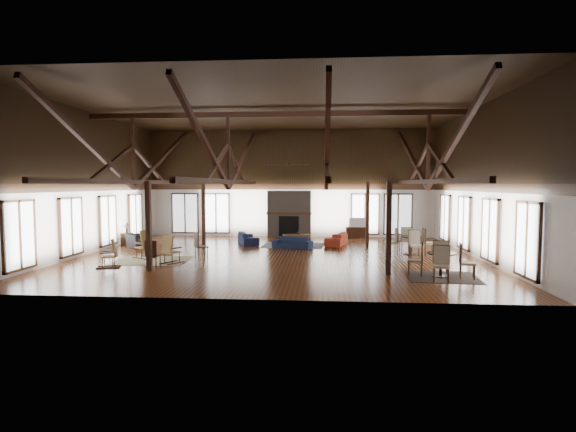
# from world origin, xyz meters

# --- Properties ---
(floor) EXTENTS (16.00, 16.00, 0.00)m
(floor) POSITION_xyz_m (0.00, 0.00, 0.00)
(floor) COLOR #603414
(floor) RESTS_ON ground
(ceiling) EXTENTS (16.00, 14.00, 0.02)m
(ceiling) POSITION_xyz_m (0.00, 0.00, 6.00)
(ceiling) COLOR black
(ceiling) RESTS_ON wall_back
(wall_back) EXTENTS (16.00, 0.02, 6.00)m
(wall_back) POSITION_xyz_m (0.00, 7.00, 3.00)
(wall_back) COLOR silver
(wall_back) RESTS_ON floor
(wall_front) EXTENTS (16.00, 0.02, 6.00)m
(wall_front) POSITION_xyz_m (0.00, -7.00, 3.00)
(wall_front) COLOR silver
(wall_front) RESTS_ON floor
(wall_left) EXTENTS (0.02, 14.00, 6.00)m
(wall_left) POSITION_xyz_m (-8.00, 0.00, 3.00)
(wall_left) COLOR silver
(wall_left) RESTS_ON floor
(wall_right) EXTENTS (0.02, 14.00, 6.00)m
(wall_right) POSITION_xyz_m (8.00, 0.00, 3.00)
(wall_right) COLOR silver
(wall_right) RESTS_ON floor
(roof_truss) EXTENTS (15.60, 14.07, 3.14)m
(roof_truss) POSITION_xyz_m (0.00, 0.00, 4.03)
(roof_truss) COLOR black
(roof_truss) RESTS_ON wall_back
(post_grid) EXTENTS (8.16, 7.16, 3.05)m
(post_grid) POSITION_xyz_m (0.00, 0.00, 1.52)
(post_grid) COLOR black
(post_grid) RESTS_ON floor
(fireplace) EXTENTS (2.50, 0.69, 2.60)m
(fireplace) POSITION_xyz_m (0.00, 6.67, 1.29)
(fireplace) COLOR #62574A
(fireplace) RESTS_ON floor
(ceiling_fan) EXTENTS (1.60, 1.60, 0.75)m
(ceiling_fan) POSITION_xyz_m (0.50, -1.00, 3.73)
(ceiling_fan) COLOR black
(ceiling_fan) RESTS_ON roof_truss
(sofa_navy_front) EXTENTS (1.91, 1.20, 0.52)m
(sofa_navy_front) POSITION_xyz_m (0.48, 2.28, 0.26)
(sofa_navy_front) COLOR #141E39
(sofa_navy_front) RESTS_ON floor
(sofa_navy_left) EXTENTS (2.10, 1.36, 0.57)m
(sofa_navy_left) POSITION_xyz_m (-1.82, 3.69, 0.29)
(sofa_navy_left) COLOR #151D3B
(sofa_navy_left) RESTS_ON floor
(sofa_orange) EXTENTS (2.11, 1.22, 0.58)m
(sofa_orange) POSITION_xyz_m (2.53, 3.74, 0.29)
(sofa_orange) COLOR #9F321E
(sofa_orange) RESTS_ON floor
(coffee_table) EXTENTS (1.41, 0.89, 0.50)m
(coffee_table) POSITION_xyz_m (0.60, 3.51, 0.44)
(coffee_table) COLOR #5C2E1B
(coffee_table) RESTS_ON floor
(vase) EXTENTS (0.22, 0.22, 0.19)m
(vase) POSITION_xyz_m (0.70, 3.57, 0.60)
(vase) COLOR #B2B2B2
(vase) RESTS_ON coffee_table
(armchair) EXTENTS (1.22, 1.26, 0.62)m
(armchair) POSITION_xyz_m (-6.72, 2.08, 0.31)
(armchair) COLOR #2A2A2C
(armchair) RESTS_ON floor
(side_table_lamp) EXTENTS (0.44, 0.44, 1.14)m
(side_table_lamp) POSITION_xyz_m (-7.60, 2.75, 0.43)
(side_table_lamp) COLOR black
(side_table_lamp) RESTS_ON floor
(rocking_chair_a) EXTENTS (1.00, 0.88, 1.14)m
(rocking_chair_a) POSITION_xyz_m (-5.17, -1.00, 0.54)
(rocking_chair_a) COLOR olive
(rocking_chair_a) RESTS_ON floor
(rocking_chair_b) EXTENTS (0.80, 0.96, 1.09)m
(rocking_chair_b) POSITION_xyz_m (-3.77, -2.12, 0.51)
(rocking_chair_b) COLOR olive
(rocking_chair_b) RESTS_ON floor
(rocking_chair_c) EXTENTS (0.88, 0.63, 1.01)m
(rocking_chair_c) POSITION_xyz_m (-5.59, -2.98, 0.48)
(rocking_chair_c) COLOR olive
(rocking_chair_c) RESTS_ON floor
(side_chair_a) EXTENTS (0.63, 0.63, 1.07)m
(side_chair_a) POSITION_xyz_m (-2.99, -0.97, 0.62)
(side_chair_a) COLOR black
(side_chair_a) RESTS_ON floor
(side_chair_b) EXTENTS (0.45, 0.45, 1.01)m
(side_chair_b) POSITION_xyz_m (-4.05, -3.13, 0.59)
(side_chair_b) COLOR black
(side_chair_b) RESTS_ON floor
(cafe_table_near) EXTENTS (2.12, 2.12, 1.08)m
(cafe_table_near) POSITION_xyz_m (5.61, -3.76, 0.54)
(cafe_table_near) COLOR black
(cafe_table_near) RESTS_ON floor
(cafe_table_far) EXTENTS (2.10, 2.10, 1.09)m
(cafe_table_far) POSITION_xyz_m (5.53, 0.85, 0.54)
(cafe_table_far) COLOR black
(cafe_table_far) RESTS_ON floor
(cup_near) EXTENTS (0.16, 0.16, 0.10)m
(cup_near) POSITION_xyz_m (5.67, -3.81, 0.83)
(cup_near) COLOR #B2B2B2
(cup_near) RESTS_ON cafe_table_near
(cup_far) EXTENTS (0.18, 0.18, 0.11)m
(cup_far) POSITION_xyz_m (5.59, 0.82, 0.84)
(cup_far) COLOR #B2B2B2
(cup_far) RESTS_ON cafe_table_far
(tv_console) EXTENTS (1.18, 0.44, 0.59)m
(tv_console) POSITION_xyz_m (3.74, 6.75, 0.30)
(tv_console) COLOR black
(tv_console) RESTS_ON floor
(television) EXTENTS (0.90, 0.14, 0.52)m
(television) POSITION_xyz_m (3.77, 6.75, 0.85)
(television) COLOR #B2B2B2
(television) RESTS_ON tv_console
(rug_tan) EXTENTS (2.81, 2.25, 0.01)m
(rug_tan) POSITION_xyz_m (-4.71, -1.48, 0.01)
(rug_tan) COLOR tan
(rug_tan) RESTS_ON floor
(rug_navy) EXTENTS (3.03, 2.35, 0.01)m
(rug_navy) POSITION_xyz_m (0.46, 3.34, 0.01)
(rug_navy) COLOR #181945
(rug_navy) RESTS_ON floor
(rug_dark) EXTENTS (2.33, 2.15, 0.01)m
(rug_dark) POSITION_xyz_m (5.67, -3.75, 0.01)
(rug_dark) COLOR black
(rug_dark) RESTS_ON floor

